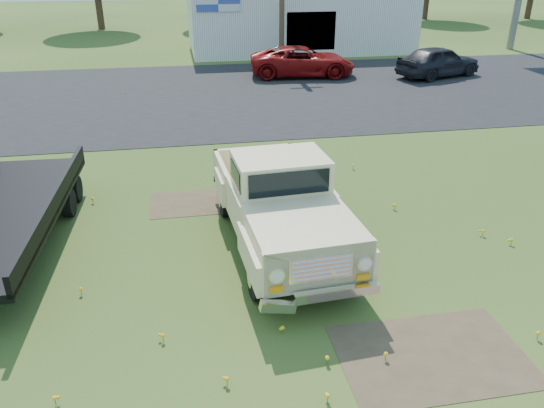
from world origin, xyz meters
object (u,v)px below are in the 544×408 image
Objects in this scene: flatbed_trailer at (0,209)px; dark_sedan at (438,62)px; vintage_pickup_truck at (280,202)px; red_pickup at (303,62)px.

dark_sedan is (17.27, 14.82, -0.17)m from flatbed_trailer.
red_pickup is at bearing 71.40° from vintage_pickup_truck.
vintage_pickup_truck is 0.83× the size of flatbed_trailer.
red_pickup is (4.56, 17.16, -0.31)m from vintage_pickup_truck.
flatbed_trailer is 22.76m from dark_sedan.
dark_sedan reaches higher than red_pickup.
dark_sedan is at bearing 43.04° from flatbed_trailer.
flatbed_trailer is 1.30× the size of red_pickup.
red_pickup is at bearing 59.69° from flatbed_trailer.
flatbed_trailer reaches higher than red_pickup.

